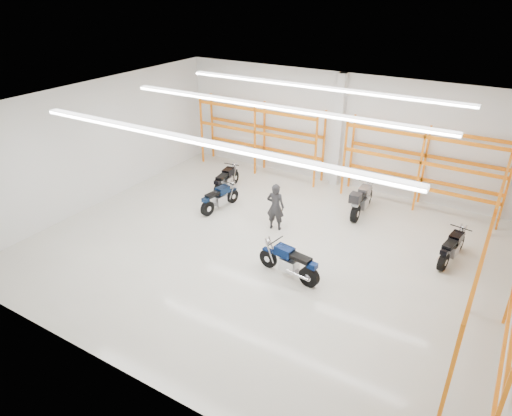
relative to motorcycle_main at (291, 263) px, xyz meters
The scene contains 12 objects.
ground 1.82m from the motorcycle_main, 145.60° to the left, with size 14.00×14.00×0.00m, color beige.
room_shell 3.33m from the motorcycle_main, 144.93° to the left, with size 14.02×12.02×4.51m.
motorcycle_main is the anchor object (origin of this frame).
motorcycle_back_a 6.26m from the motorcycle_main, 141.47° to the left, with size 0.65×1.98×0.97m.
motorcycle_back_b 4.86m from the motorcycle_main, 150.04° to the left, with size 0.67×1.89×0.93m.
motorcycle_back_c 4.72m from the motorcycle_main, 85.25° to the left, with size 0.72×2.25×1.16m.
motorcycle_back_d 4.92m from the motorcycle_main, 40.49° to the left, with size 0.71×1.93×0.95m.
standing_man 2.87m from the motorcycle_main, 127.74° to the left, with size 0.61×0.40×1.66m, color black.
structural_column 7.19m from the motorcycle_main, 102.03° to the left, with size 0.32×0.32×4.50m, color white.
pallet_racking_back_left 8.20m from the motorcycle_main, 126.85° to the left, with size 5.67×0.87×3.00m.
pallet_racking_back_right 6.89m from the motorcycle_main, 73.26° to the left, with size 5.67×0.87×3.00m.
pallet_racking_side 5.30m from the motorcycle_main, 11.19° to the left, with size 0.87×9.07×3.00m.
Camera 1 is at (6.13, -10.72, 7.70)m, focal length 32.00 mm.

